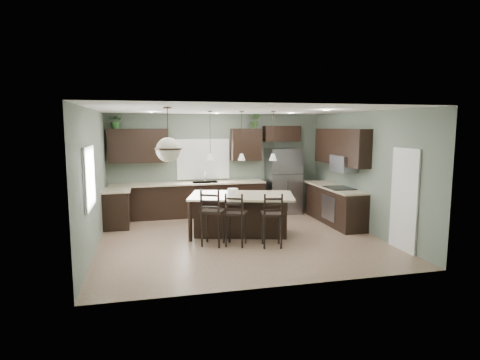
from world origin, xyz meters
The scene contains 32 objects.
ground centered at (0.00, 0.00, 0.00)m, with size 6.00×6.00×0.00m, color #9E8466.
pantry_door centered at (2.98, -1.55, 1.02)m, with size 0.04×0.82×2.04m, color white.
window_back centered at (-0.40, 2.73, 1.55)m, with size 1.35×0.02×1.00m, color white.
window_left centered at (-2.98, -0.80, 1.55)m, with size 0.02×1.10×1.00m, color white.
left_return_cabs centered at (-2.70, 1.70, 0.45)m, with size 0.60×0.90×0.90m, color black.
left_return_countertop centered at (-2.68, 1.70, 0.92)m, with size 0.66×0.96×0.04m, color beige.
back_lower_cabs centered at (-0.85, 2.45, 0.45)m, with size 4.20×0.60×0.90m, color black.
back_countertop centered at (-0.85, 2.43, 0.92)m, with size 4.20×0.66×0.04m, color beige.
sink_inset centered at (-0.40, 2.43, 0.94)m, with size 0.70×0.45×0.01m, color gray.
faucet centered at (-0.40, 2.40, 1.08)m, with size 0.02×0.02×0.28m, color silver.
back_upper_left centered at (-2.15, 2.58, 1.95)m, with size 1.55×0.34×0.90m, color black.
back_upper_right centered at (0.80, 2.58, 1.95)m, with size 0.85×0.34×0.90m, color black.
fridge_header centered at (1.85, 2.58, 2.25)m, with size 1.05×0.34×0.45m, color black.
right_lower_cabs centered at (2.70, 0.87, 0.45)m, with size 0.60×2.35×0.90m, color black.
right_countertop centered at (2.68, 0.87, 0.92)m, with size 0.66×2.35×0.04m, color beige.
cooktop centered at (2.68, 0.60, 0.94)m, with size 0.58×0.75×0.02m, color black.
wall_oven_front centered at (2.40, 0.60, 0.45)m, with size 0.01×0.72×0.60m, color gray.
right_upper_cabs centered at (2.83, 0.87, 1.95)m, with size 0.34×2.35×0.90m, color black.
microwave centered at (2.78, 0.60, 1.55)m, with size 0.40×0.75×0.40m, color gray.
refrigerator centered at (1.83, 2.32, 0.93)m, with size 0.90×0.74×1.85m, color gray.
kitchen_island centered at (0.11, 0.29, 0.46)m, with size 2.31×1.31×0.92m, color black.
serving_dish centered at (-0.08, 0.35, 0.99)m, with size 0.24×0.24×0.14m, color white.
bar_stool_left centered at (-0.66, -0.37, 0.60)m, with size 0.44×0.44×1.20m, color black.
bar_stool_center centered at (-0.20, -0.49, 0.56)m, with size 0.42×0.42×1.13m, color black.
bar_stool_right centered at (0.50, -0.75, 0.57)m, with size 0.42×0.42×1.14m, color black.
pendant_left centered at (-0.56, 0.48, 2.25)m, with size 0.17×0.17×1.10m, color silver, non-canonical shape.
pendant_center centered at (0.11, 0.29, 2.25)m, with size 0.17×0.17×1.10m, color silver, non-canonical shape.
pendant_right centered at (0.79, 0.11, 2.25)m, with size 0.17×0.17×1.10m, color silver, non-canonical shape.
chandelier centered at (-1.59, -1.22, 2.32)m, with size 0.48×0.48×0.97m, color beige, non-canonical shape.
plant_back_left centered at (-2.68, 2.55, 2.61)m, with size 0.38×0.33×0.42m, color #2A5A27.
plant_back_right centered at (1.05, 2.55, 2.62)m, with size 0.24×0.20×0.45m, color #315927.
room_shell centered at (0.00, 0.00, 1.70)m, with size 6.00×6.00×6.00m.
Camera 1 is at (-1.99, -8.37, 2.46)m, focal length 30.00 mm.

